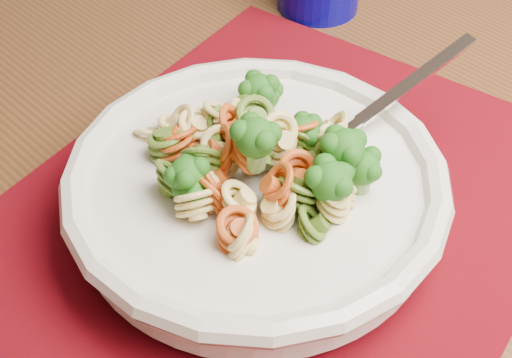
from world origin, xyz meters
name	(u,v)px	position (x,y,z in m)	size (l,w,h in m)	color
dining_table	(174,315)	(-0.68, 0.66, 0.65)	(1.64, 1.37, 0.75)	#522D17
placemat	(270,222)	(-0.61, 0.64, 0.75)	(0.47, 0.37, 0.00)	#5C0307
pasta_bowl	(256,188)	(-0.61, 0.65, 0.79)	(0.28, 0.28, 0.05)	beige
pasta_broccoli_heap	(256,173)	(-0.61, 0.65, 0.80)	(0.23, 0.23, 0.06)	#E9D973
fork	(332,141)	(-0.55, 0.66, 0.80)	(0.19, 0.02, 0.01)	silver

